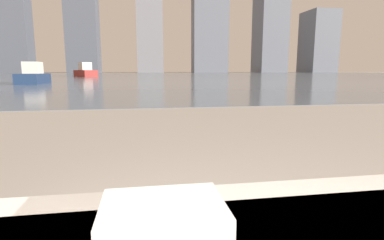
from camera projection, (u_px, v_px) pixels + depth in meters
name	position (u px, v px, depth m)	size (l,w,h in m)	color
towel_stack	(163.00, 221.00, 0.61)	(0.25, 0.19, 0.08)	white
harbor_water	(144.00, 75.00, 60.34)	(180.00, 110.00, 0.01)	slate
harbor_boat_1	(85.00, 72.00, 40.40)	(3.88, 5.32, 1.91)	maroon
harbor_boat_3	(34.00, 76.00, 19.24)	(1.50, 3.77, 1.39)	navy
skyline_tower_1	(82.00, 13.00, 108.01)	(10.81, 10.74, 42.31)	#4C515B
skyline_tower_2	(150.00, 37.00, 113.10)	(9.65, 7.84, 26.97)	slate
skyline_tower_3	(210.00, 8.00, 115.01)	(13.45, 7.58, 48.87)	slate
skyline_tower_4	(271.00, 11.00, 118.98)	(10.93, 12.18, 48.60)	slate
skyline_tower_5	(318.00, 42.00, 124.32)	(11.13, 13.25, 24.83)	slate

